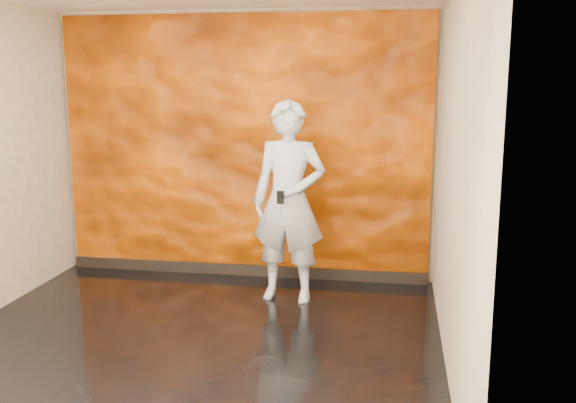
% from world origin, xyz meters
% --- Properties ---
extents(room, '(4.02, 4.02, 2.81)m').
position_xyz_m(room, '(0.00, 0.00, 1.40)').
color(room, black).
rests_on(room, ground).
extents(feature_wall, '(3.90, 0.06, 2.75)m').
position_xyz_m(feature_wall, '(0.00, 1.96, 1.38)').
color(feature_wall, '#FD6600').
rests_on(feature_wall, ground).
extents(baseboard, '(3.90, 0.04, 0.12)m').
position_xyz_m(baseboard, '(0.00, 1.92, 0.06)').
color(baseboard, black).
rests_on(baseboard, ground).
extents(man, '(0.73, 0.51, 1.91)m').
position_xyz_m(man, '(0.60, 1.27, 0.96)').
color(man, '#A8ADB8').
rests_on(man, ground).
extents(phone, '(0.07, 0.02, 0.12)m').
position_xyz_m(phone, '(0.56, 1.01, 1.04)').
color(phone, black).
rests_on(phone, man).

